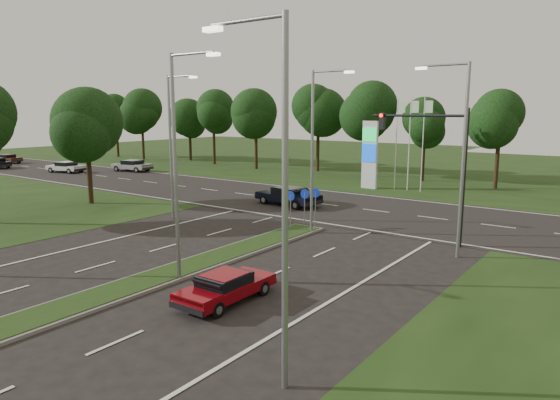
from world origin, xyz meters
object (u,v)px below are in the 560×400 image
Objects in this scene: far_car_a at (132,165)px; far_car_d at (6,159)px; navy_sedan at (288,196)px; far_car_b at (66,167)px; red_sedan at (226,286)px.

far_car_d is at bearing 90.16° from far_car_a.
navy_sedan reaches higher than far_car_b.
navy_sedan is 31.78m from far_car_b.
red_sedan is 0.81× the size of far_car_a.
red_sedan is 42.61m from far_car_a.
far_car_a is (-35.71, 23.25, 0.13)m from red_sedan.
far_car_d is at bearing 160.87° from red_sedan.
far_car_b reaches higher than far_car_d.
far_car_b is 1.03× the size of far_car_d.
navy_sedan reaches higher than far_car_d.
red_sedan is at bearing -126.40° from far_car_b.
red_sedan is at bearing -134.02° from far_car_a.
far_car_a reaches higher than red_sedan.
far_car_d is at bearing 74.05° from far_car_b.
far_car_a is at bearing 146.42° from red_sedan.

